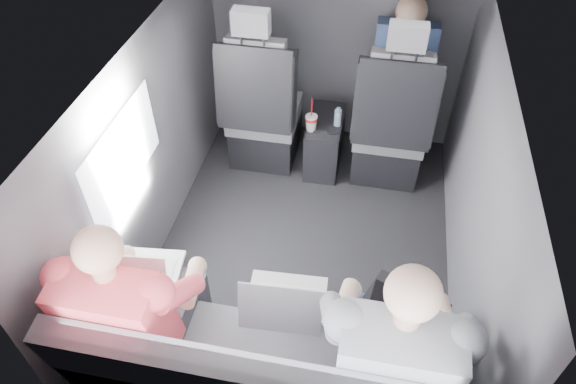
% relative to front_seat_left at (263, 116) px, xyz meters
% --- Properties ---
extents(floor, '(2.60, 2.60, 0.00)m').
position_rel_front_seat_left_xyz_m(floor, '(0.45, -0.84, -0.40)').
color(floor, black).
rests_on(floor, ground).
extents(ceiling, '(2.60, 2.60, 0.00)m').
position_rel_front_seat_left_xyz_m(ceiling, '(0.45, -0.84, 0.95)').
color(ceiling, '#B2B2AD').
rests_on(ceiling, panel_back).
extents(panel_left, '(0.02, 2.60, 1.35)m').
position_rel_front_seat_left_xyz_m(panel_left, '(-0.45, -0.84, 0.27)').
color(panel_left, '#56565B').
rests_on(panel_left, floor).
extents(panel_right, '(0.02, 2.60, 1.35)m').
position_rel_front_seat_left_xyz_m(panel_right, '(1.35, -0.84, 0.27)').
color(panel_right, '#56565B').
rests_on(panel_right, floor).
extents(panel_front, '(1.80, 0.02, 1.35)m').
position_rel_front_seat_left_xyz_m(panel_front, '(0.45, 0.46, 0.27)').
color(panel_front, '#56565B').
rests_on(panel_front, floor).
extents(side_window, '(0.02, 0.75, 0.42)m').
position_rel_front_seat_left_xyz_m(side_window, '(-0.43, -1.14, 0.50)').
color(side_window, white).
rests_on(side_window, panel_left).
extents(seatbelt, '(0.35, 0.11, 0.59)m').
position_rel_front_seat_left_xyz_m(seatbelt, '(0.90, -0.17, 0.40)').
color(seatbelt, black).
rests_on(seatbelt, front_seat_right).
extents(front_seat_left, '(0.52, 0.58, 1.26)m').
position_rel_front_seat_left_xyz_m(front_seat_left, '(0.00, 0.00, 0.00)').
color(front_seat_left, black).
rests_on(front_seat_left, floor).
extents(front_seat_right, '(0.52, 0.58, 1.26)m').
position_rel_front_seat_left_xyz_m(front_seat_right, '(0.90, 0.00, 0.00)').
color(front_seat_right, black).
rests_on(front_seat_right, floor).
extents(center_console, '(0.24, 0.48, 0.41)m').
position_rel_front_seat_left_xyz_m(center_console, '(0.45, 0.04, -0.20)').
color(center_console, black).
rests_on(center_console, floor).
extents(soda_cup, '(0.08, 0.08, 0.25)m').
position_rel_front_seat_left_xyz_m(soda_cup, '(0.36, -0.09, 0.06)').
color(soda_cup, white).
rests_on(soda_cup, center_console).
extents(water_bottle, '(0.05, 0.05, 0.14)m').
position_rel_front_seat_left_xyz_m(water_bottle, '(0.54, -0.01, 0.07)').
color(water_bottle, '#A5CBE0').
rests_on(water_bottle, center_console).
extents(laptop_white, '(0.32, 0.31, 0.23)m').
position_rel_front_seat_left_xyz_m(laptop_white, '(-0.18, -1.61, 0.23)').
color(laptop_white, white).
rests_on(laptop_white, passenger_rear_left).
extents(laptop_silver, '(0.37, 0.33, 0.25)m').
position_rel_front_seat_left_xyz_m(laptop_silver, '(0.49, -1.65, 0.23)').
color(laptop_silver, '#AEAEB3').
rests_on(laptop_silver, rear_bench).
extents(laptop_black, '(0.42, 0.44, 0.25)m').
position_rel_front_seat_left_xyz_m(laptop_black, '(1.02, -1.60, 0.23)').
color(laptop_black, black).
rests_on(laptop_black, passenger_rear_right).
extents(passenger_rear_left, '(0.51, 0.63, 1.24)m').
position_rel_front_seat_left_xyz_m(passenger_rear_left, '(-0.13, -1.81, 0.23)').
color(passenger_rear_left, '#36363B').
rests_on(passenger_rear_left, rear_bench).
extents(passenger_rear_right, '(0.54, 0.65, 1.28)m').
position_rel_front_seat_left_xyz_m(passenger_rear_right, '(0.97, -1.81, 0.25)').
color(passenger_rear_right, navy).
rests_on(passenger_rear_right, rear_bench).
extents(passenger_front_right, '(0.40, 0.40, 0.81)m').
position_rel_front_seat_left_xyz_m(passenger_front_right, '(0.92, 0.26, 0.35)').
color(passenger_front_right, navy).
rests_on(passenger_front_right, front_seat_right).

